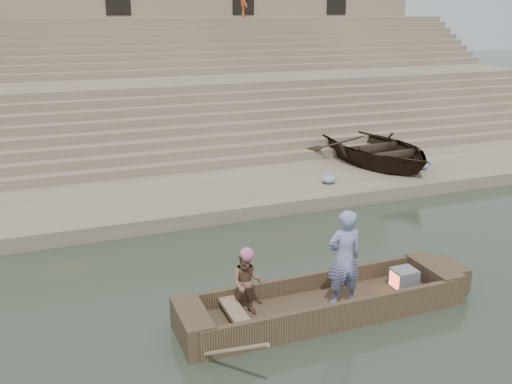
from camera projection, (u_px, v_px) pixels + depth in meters
ground at (431, 317)px, 10.61m from camera, size 120.00×120.00×0.00m
lower_landing at (269, 188)px, 17.64m from camera, size 32.00×4.00×0.40m
mid_landing at (202, 112)px, 23.92m from camera, size 32.00×3.00×2.80m
upper_landing at (165, 69)px, 29.76m from camera, size 32.00×3.00×5.20m
ghat_steps at (192, 97)px, 25.30m from camera, size 32.00×11.00×5.20m
building_wall at (147, 9)px, 32.38m from camera, size 32.00×5.07×11.20m
main_rowboat at (323, 309)px, 10.67m from camera, size 5.00×1.30×0.22m
rowboat_trim at (333, 298)px, 10.68m from camera, size 6.04×2.63×1.91m
standing_man at (344, 258)px, 10.37m from camera, size 0.71×0.49×1.88m
rowing_man at (247, 283)px, 10.12m from camera, size 0.73×0.64×1.24m
television at (403, 279)px, 11.20m from camera, size 0.46×0.42×0.40m
beached_rowboat at (376, 148)px, 19.61m from camera, size 4.07×5.43×1.07m
pedestrian at (244, 2)px, 30.32m from camera, size 0.71×1.06×1.52m
cloth_bundles at (395, 165)px, 19.08m from camera, size 4.72×2.15×0.26m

